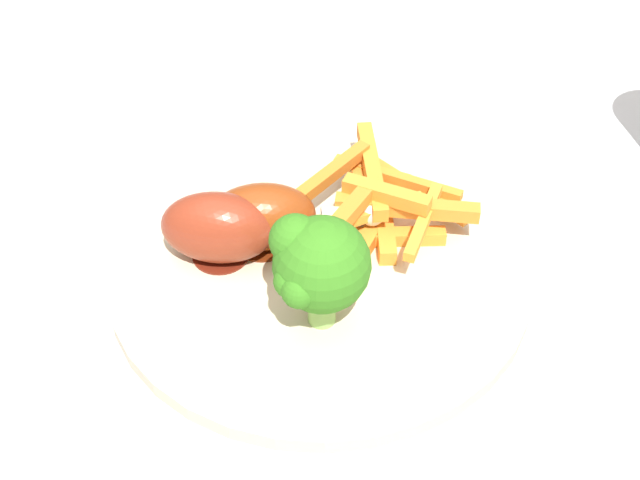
{
  "coord_description": "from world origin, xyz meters",
  "views": [
    {
      "loc": [
        -0.44,
        -0.19,
        1.14
      ],
      "look_at": [
        -0.05,
        -0.03,
        0.74
      ],
      "focal_mm": 49.25,
      "sensor_mm": 36.0,
      "label": 1
    }
  ],
  "objects_px": {
    "chicken_drumstick_near": "(268,217)",
    "chicken_drumstick_far": "(225,229)",
    "dinner_plate": "(320,267)",
    "dining_table": "(304,301)",
    "broccoli_floret_front": "(316,263)",
    "carrot_fries_pile": "(380,203)"
  },
  "relations": [
    {
      "from": "dinner_plate",
      "to": "broccoli_floret_front",
      "type": "height_order",
      "value": "broccoli_floret_front"
    },
    {
      "from": "carrot_fries_pile",
      "to": "chicken_drumstick_near",
      "type": "distance_m",
      "value": 0.08
    },
    {
      "from": "dinner_plate",
      "to": "carrot_fries_pile",
      "type": "relative_size",
      "value": 2.08
    },
    {
      "from": "dining_table",
      "to": "dinner_plate",
      "type": "height_order",
      "value": "dinner_plate"
    },
    {
      "from": "broccoli_floret_front",
      "to": "carrot_fries_pile",
      "type": "xyz_separation_m",
      "value": [
        0.1,
        -0.01,
        -0.03
      ]
    },
    {
      "from": "dining_table",
      "to": "chicken_drumstick_near",
      "type": "distance_m",
      "value": 0.14
    },
    {
      "from": "dining_table",
      "to": "chicken_drumstick_near",
      "type": "bearing_deg",
      "value": 172.51
    },
    {
      "from": "chicken_drumstick_near",
      "to": "chicken_drumstick_far",
      "type": "distance_m",
      "value": 0.03
    },
    {
      "from": "broccoli_floret_front",
      "to": "chicken_drumstick_far",
      "type": "height_order",
      "value": "broccoli_floret_front"
    },
    {
      "from": "dining_table",
      "to": "broccoli_floret_front",
      "type": "xyz_separation_m",
      "value": [
        -0.1,
        -0.05,
        0.16
      ]
    },
    {
      "from": "dinner_plate",
      "to": "broccoli_floret_front",
      "type": "distance_m",
      "value": 0.08
    },
    {
      "from": "dining_table",
      "to": "dinner_plate",
      "type": "relative_size",
      "value": 4.08
    },
    {
      "from": "chicken_drumstick_near",
      "to": "chicken_drumstick_far",
      "type": "height_order",
      "value": "chicken_drumstick_far"
    },
    {
      "from": "broccoli_floret_front",
      "to": "carrot_fries_pile",
      "type": "relative_size",
      "value": 0.58
    },
    {
      "from": "carrot_fries_pile",
      "to": "broccoli_floret_front",
      "type": "bearing_deg",
      "value": 174.96
    },
    {
      "from": "carrot_fries_pile",
      "to": "dinner_plate",
      "type": "bearing_deg",
      "value": 153.2
    },
    {
      "from": "dining_table",
      "to": "chicken_drumstick_near",
      "type": "xyz_separation_m",
      "value": [
        -0.05,
        0.01,
        0.13
      ]
    },
    {
      "from": "dinner_plate",
      "to": "broccoli_floret_front",
      "type": "relative_size",
      "value": 3.59
    },
    {
      "from": "dinner_plate",
      "to": "carrot_fries_pile",
      "type": "distance_m",
      "value": 0.06
    },
    {
      "from": "dinner_plate",
      "to": "chicken_drumstick_far",
      "type": "xyz_separation_m",
      "value": [
        -0.02,
        0.06,
        0.03
      ]
    },
    {
      "from": "carrot_fries_pile",
      "to": "chicken_drumstick_far",
      "type": "bearing_deg",
      "value": 128.23
    },
    {
      "from": "dining_table",
      "to": "carrot_fries_pile",
      "type": "relative_size",
      "value": 8.47
    }
  ]
}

